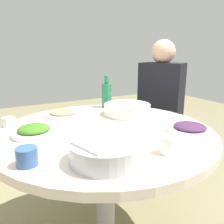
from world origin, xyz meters
name	(u,v)px	position (x,y,z in m)	size (l,w,h in m)	color
round_dining_table	(105,144)	(0.00, 0.00, 0.64)	(1.13, 1.13, 0.73)	#99999E
rice_bowl	(106,151)	(-0.33, 0.16, 0.77)	(0.27, 0.27, 0.09)	#B2B5BA
soup_bowl	(127,110)	(0.19, -0.26, 0.76)	(0.30, 0.30, 0.07)	white
dish_eggplant	(190,128)	(-0.24, -0.37, 0.75)	(0.22, 0.22, 0.04)	white
dish_shrimp	(63,113)	(0.36, 0.11, 0.75)	(0.22, 0.22, 0.04)	silver
dish_greens	(34,131)	(0.09, 0.34, 0.75)	(0.22, 0.22, 0.05)	silver
green_bottle	(107,95)	(0.44, -0.24, 0.82)	(0.07, 0.07, 0.23)	#257B4D
tea_cup_near	(9,122)	(0.29, 0.44, 0.76)	(0.07, 0.07, 0.05)	white
tea_cup_far	(27,157)	(-0.22, 0.43, 0.76)	(0.08, 0.08, 0.07)	#345A93
tea_cup_side	(168,145)	(-0.39, -0.09, 0.77)	(0.07, 0.07, 0.07)	white
stool_for_diner_left	(158,155)	(0.43, -0.74, 0.23)	(0.33, 0.33, 0.46)	brown
diner_left	(161,95)	(0.43, -0.74, 0.77)	(0.45, 0.45, 0.76)	#2D333D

